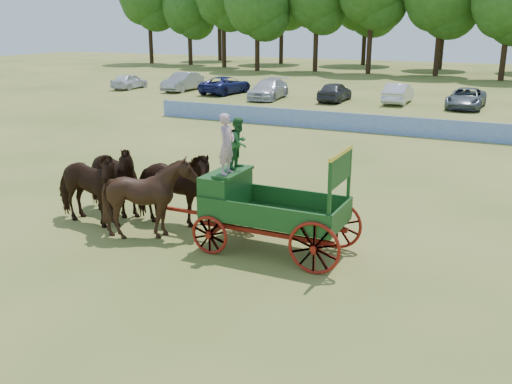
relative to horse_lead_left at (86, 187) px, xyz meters
name	(u,v)px	position (x,y,z in m)	size (l,w,h in m)	color
ground	(212,235)	(3.96, 0.83, -1.21)	(160.00, 160.00, 0.00)	#A4934A
horse_lead_left	(86,187)	(0.00, 0.00, 0.00)	(1.31, 2.87, 2.42)	black
horse_lead_right	(109,179)	(0.00, 1.10, 0.00)	(1.31, 2.87, 2.42)	black
horse_wheel_left	(150,197)	(2.40, 0.00, 0.00)	(1.96, 2.20, 2.42)	black
horse_wheel_right	(171,188)	(2.40, 1.10, 0.00)	(1.31, 2.87, 2.42)	black
farm_dray	(251,192)	(5.37, 0.56, 0.39)	(6.00, 2.00, 3.78)	maroon
sponsor_banner	(353,122)	(2.96, 18.83, -0.69)	(26.00, 0.08, 1.05)	#214DB6
parked_cars	(335,91)	(-2.07, 31.05, -0.45)	(42.13, 7.21, 1.64)	silver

